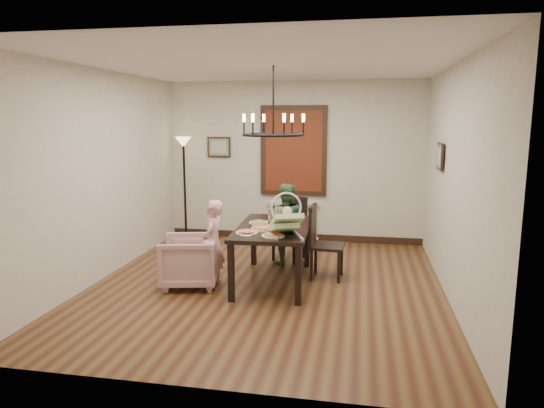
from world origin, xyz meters
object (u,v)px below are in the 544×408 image
(chair_right, at_px, (327,242))
(dining_table, at_px, (273,233))
(floor_lamp, at_px, (185,190))
(elderly_woman, at_px, (213,251))
(baby_bouncer, at_px, (285,221))
(armchair, at_px, (189,261))
(drinking_glass, at_px, (277,222))
(seated_man, at_px, (285,231))
(chair_far, at_px, (289,229))

(chair_right, bearing_deg, dining_table, 118.26)
(dining_table, distance_m, chair_right, 0.77)
(chair_right, bearing_deg, floor_lamp, 61.05)
(elderly_woman, height_order, floor_lamp, floor_lamp)
(baby_bouncer, bearing_deg, elderly_woman, 146.10)
(armchair, bearing_deg, drinking_glass, 91.58)
(baby_bouncer, bearing_deg, dining_table, 94.80)
(baby_bouncer, bearing_deg, floor_lamp, 110.41)
(drinking_glass, xyz_separation_m, floor_lamp, (-2.02, 2.04, 0.06))
(elderly_woman, relative_size, drinking_glass, 6.53)
(baby_bouncer, height_order, drinking_glass, baby_bouncer)
(seated_man, bearing_deg, floor_lamp, -41.99)
(chair_far, height_order, floor_lamp, floor_lamp)
(drinking_glass, bearing_deg, elderly_woman, -163.71)
(armchair, bearing_deg, chair_far, 129.53)
(chair_far, height_order, baby_bouncer, baby_bouncer)
(elderly_woman, xyz_separation_m, baby_bouncer, (0.98, -0.22, 0.47))
(armchair, bearing_deg, elderly_woman, 85.87)
(dining_table, height_order, floor_lamp, floor_lamp)
(floor_lamp, bearing_deg, dining_table, -45.51)
(chair_right, bearing_deg, elderly_woman, 115.72)
(elderly_woman, xyz_separation_m, floor_lamp, (-1.23, 2.27, 0.43))
(dining_table, relative_size, drinking_glass, 11.59)
(armchair, distance_m, floor_lamp, 2.55)
(armchair, bearing_deg, seated_man, 124.89)
(floor_lamp, bearing_deg, armchair, -68.59)
(drinking_glass, bearing_deg, chair_right, 29.00)
(chair_right, relative_size, drinking_glass, 7.04)
(elderly_woman, relative_size, baby_bouncer, 1.70)
(elderly_woman, relative_size, seated_man, 0.93)
(armchair, bearing_deg, baby_bouncer, 69.78)
(chair_far, distance_m, seated_man, 0.24)
(dining_table, bearing_deg, elderly_woman, -162.72)
(armchair, relative_size, drinking_glass, 5.03)
(armchair, xyz_separation_m, seated_man, (1.08, 1.17, 0.18))
(elderly_woman, xyz_separation_m, drinking_glass, (0.79, 0.23, 0.37))
(dining_table, xyz_separation_m, chair_right, (0.69, 0.32, -0.17))
(chair_right, distance_m, baby_bouncer, 1.02)
(dining_table, relative_size, seated_man, 1.65)
(baby_bouncer, bearing_deg, chair_right, 39.81)
(drinking_glass, bearing_deg, dining_table, 145.59)
(seated_man, relative_size, drinking_glass, 7.00)
(elderly_woman, xyz_separation_m, seated_man, (0.76, 1.13, 0.03))
(armchair, height_order, floor_lamp, floor_lamp)
(chair_far, bearing_deg, dining_table, -74.33)
(chair_far, bearing_deg, chair_right, -32.65)
(chair_right, relative_size, baby_bouncer, 1.84)
(armchair, height_order, seated_man, seated_man)
(dining_table, relative_size, chair_right, 1.65)
(chair_far, xyz_separation_m, armchair, (-1.10, -1.41, -0.16))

